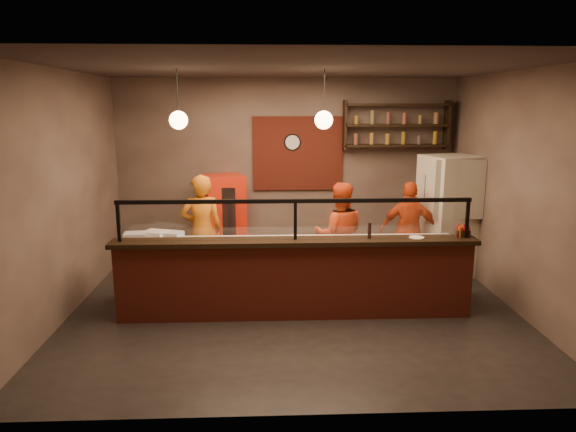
{
  "coord_description": "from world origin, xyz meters",
  "views": [
    {
      "loc": [
        -0.36,
        -6.64,
        2.75
      ],
      "look_at": [
        -0.07,
        0.3,
        1.24
      ],
      "focal_mm": 32.0,
      "sensor_mm": 36.0,
      "label": 1
    }
  ],
  "objects_px": {
    "pizza_dough": "(371,240)",
    "cook_mid": "(339,235)",
    "wall_clock": "(292,142)",
    "cook_left": "(202,230)",
    "condiment_caddy": "(463,233)",
    "red_cooler": "(223,220)",
    "cook_right": "(409,231)",
    "fridge": "(449,216)",
    "pepper_mill": "(369,230)"
  },
  "relations": [
    {
      "from": "cook_left",
      "to": "cook_right",
      "type": "relative_size",
      "value": 1.1
    },
    {
      "from": "wall_clock",
      "to": "cook_left",
      "type": "xyz_separation_m",
      "value": [
        -1.46,
        -1.39,
        -1.24
      ]
    },
    {
      "from": "red_cooler",
      "to": "condiment_caddy",
      "type": "distance_m",
      "value": 4.11
    },
    {
      "from": "cook_right",
      "to": "pepper_mill",
      "type": "height_order",
      "value": "cook_right"
    },
    {
      "from": "condiment_caddy",
      "to": "pepper_mill",
      "type": "relative_size",
      "value": 0.81
    },
    {
      "from": "condiment_caddy",
      "to": "fridge",
      "type": "bearing_deg",
      "value": 76.22
    },
    {
      "from": "condiment_caddy",
      "to": "wall_clock",
      "type": "bearing_deg",
      "value": 127.88
    },
    {
      "from": "fridge",
      "to": "condiment_caddy",
      "type": "xyz_separation_m",
      "value": [
        -0.4,
        -1.63,
        0.13
      ]
    },
    {
      "from": "cook_left",
      "to": "fridge",
      "type": "xyz_separation_m",
      "value": [
        3.96,
        0.32,
        0.12
      ]
    },
    {
      "from": "wall_clock",
      "to": "cook_left",
      "type": "relative_size",
      "value": 0.17
    },
    {
      "from": "fridge",
      "to": "pizza_dough",
      "type": "xyz_separation_m",
      "value": [
        -1.52,
        -1.21,
        -0.07
      ]
    },
    {
      "from": "pizza_dough",
      "to": "pepper_mill",
      "type": "relative_size",
      "value": 2.33
    },
    {
      "from": "wall_clock",
      "to": "condiment_caddy",
      "type": "bearing_deg",
      "value": -52.12
    },
    {
      "from": "cook_right",
      "to": "pepper_mill",
      "type": "relative_size",
      "value": 7.68
    },
    {
      "from": "cook_mid",
      "to": "condiment_caddy",
      "type": "bearing_deg",
      "value": 143.05
    },
    {
      "from": "fridge",
      "to": "red_cooler",
      "type": "relative_size",
      "value": 1.25
    },
    {
      "from": "pepper_mill",
      "to": "wall_clock",
      "type": "bearing_deg",
      "value": 107.45
    },
    {
      "from": "red_cooler",
      "to": "pepper_mill",
      "type": "height_order",
      "value": "red_cooler"
    },
    {
      "from": "fridge",
      "to": "pepper_mill",
      "type": "relative_size",
      "value": 9.56
    },
    {
      "from": "cook_right",
      "to": "fridge",
      "type": "height_order",
      "value": "fridge"
    },
    {
      "from": "fridge",
      "to": "cook_right",
      "type": "bearing_deg",
      "value": 179.32
    },
    {
      "from": "wall_clock",
      "to": "condiment_caddy",
      "type": "distance_m",
      "value": 3.56
    },
    {
      "from": "fridge",
      "to": "pizza_dough",
      "type": "height_order",
      "value": "fridge"
    },
    {
      "from": "pizza_dough",
      "to": "pepper_mill",
      "type": "bearing_deg",
      "value": -104.46
    },
    {
      "from": "wall_clock",
      "to": "fridge",
      "type": "height_order",
      "value": "wall_clock"
    },
    {
      "from": "cook_left",
      "to": "red_cooler",
      "type": "relative_size",
      "value": 1.1
    },
    {
      "from": "pizza_dough",
      "to": "cook_mid",
      "type": "bearing_deg",
      "value": 115.61
    },
    {
      "from": "wall_clock",
      "to": "pepper_mill",
      "type": "relative_size",
      "value": 1.47
    },
    {
      "from": "fridge",
      "to": "pizza_dough",
      "type": "bearing_deg",
      "value": -157.86
    },
    {
      "from": "wall_clock",
      "to": "pepper_mill",
      "type": "height_order",
      "value": "wall_clock"
    },
    {
      "from": "cook_right",
      "to": "fridge",
      "type": "bearing_deg",
      "value": -153.05
    },
    {
      "from": "cook_left",
      "to": "pizza_dough",
      "type": "distance_m",
      "value": 2.6
    },
    {
      "from": "cook_right",
      "to": "red_cooler",
      "type": "height_order",
      "value": "cook_right"
    },
    {
      "from": "cook_left",
      "to": "pizza_dough",
      "type": "xyz_separation_m",
      "value": [
        2.44,
        -0.89,
        0.04
      ]
    },
    {
      "from": "cook_left",
      "to": "fridge",
      "type": "height_order",
      "value": "fridge"
    },
    {
      "from": "cook_right",
      "to": "red_cooler",
      "type": "relative_size",
      "value": 1.0
    },
    {
      "from": "cook_left",
      "to": "cook_right",
      "type": "xyz_separation_m",
      "value": [
        3.27,
        0.13,
        -0.07
      ]
    },
    {
      "from": "cook_mid",
      "to": "red_cooler",
      "type": "bearing_deg",
      "value": -33.2
    },
    {
      "from": "wall_clock",
      "to": "cook_left",
      "type": "height_order",
      "value": "wall_clock"
    },
    {
      "from": "red_cooler",
      "to": "pizza_dough",
      "type": "height_order",
      "value": "red_cooler"
    },
    {
      "from": "wall_clock",
      "to": "red_cooler",
      "type": "distance_m",
      "value": 1.82
    },
    {
      "from": "cook_mid",
      "to": "pepper_mill",
      "type": "height_order",
      "value": "cook_mid"
    },
    {
      "from": "cook_mid",
      "to": "condiment_caddy",
      "type": "relative_size",
      "value": 9.7
    },
    {
      "from": "cook_right",
      "to": "pizza_dough",
      "type": "height_order",
      "value": "cook_right"
    },
    {
      "from": "wall_clock",
      "to": "fridge",
      "type": "bearing_deg",
      "value": -23.14
    },
    {
      "from": "condiment_caddy",
      "to": "red_cooler",
      "type": "bearing_deg",
      "value": 144.28
    },
    {
      "from": "pepper_mill",
      "to": "condiment_caddy",
      "type": "bearing_deg",
      "value": 1.66
    },
    {
      "from": "wall_clock",
      "to": "pizza_dough",
      "type": "bearing_deg",
      "value": -66.72
    },
    {
      "from": "red_cooler",
      "to": "cook_right",
      "type": "bearing_deg",
      "value": -37.88
    },
    {
      "from": "pizza_dough",
      "to": "wall_clock",
      "type": "bearing_deg",
      "value": 113.28
    }
  ]
}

